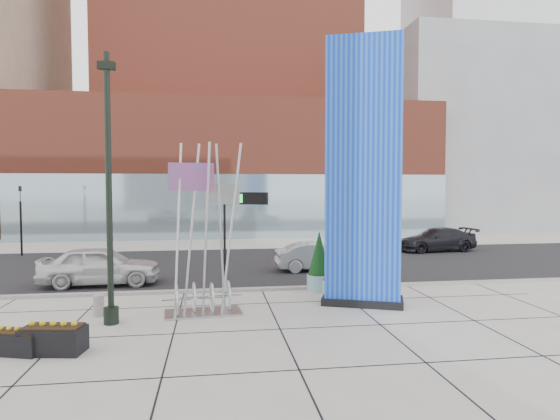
{
  "coord_description": "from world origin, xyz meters",
  "views": [
    {
      "loc": [
        -0.88,
        -14.08,
        4.12
      ],
      "look_at": [
        1.43,
        2.0,
        3.27
      ],
      "focal_mm": 30.0,
      "sensor_mm": 36.0,
      "label": 1
    }
  ],
  "objects": [
    {
      "name": "curb_edge",
      "position": [
        0.0,
        4.0,
        0.06
      ],
      "size": [
        80.0,
        0.3,
        0.12
      ],
      "primitive_type": "cube",
      "color": "gray",
      "rests_on": "ground"
    },
    {
      "name": "overhead_street_sign",
      "position": [
        0.21,
        3.8,
        3.32
      ],
      "size": [
        1.73,
        0.92,
        3.87
      ],
      "rotation": [
        0.0,
        0.0,
        -0.44
      ],
      "color": "black",
      "rests_on": "ground"
    },
    {
      "name": "box_planter_south",
      "position": [
        -4.8,
        -2.08,
        0.37
      ],
      "size": [
        1.57,
        0.96,
        0.81
      ],
      "rotation": [
        0.0,
        0.0,
        -0.16
      ],
      "color": "black",
      "rests_on": "ground"
    },
    {
      "name": "street_asphalt",
      "position": [
        0.0,
        10.0,
        0.01
      ],
      "size": [
        80.0,
        12.0,
        0.02
      ],
      "primitive_type": "cube",
      "color": "black",
      "rests_on": "ground"
    },
    {
      "name": "round_planter_mid",
      "position": [
        3.2,
        3.6,
        1.12
      ],
      "size": [
        0.95,
        0.95,
        2.36
      ],
      "color": "#83ACB1",
      "rests_on": "ground"
    },
    {
      "name": "car_dark_east",
      "position": [
        12.98,
        13.38,
        0.72
      ],
      "size": [
        5.16,
        2.49,
        1.45
      ],
      "primitive_type": "imported",
      "rotation": [
        0.0,
        0.0,
        -1.48
      ],
      "color": "black",
      "rests_on": "ground"
    },
    {
      "name": "tower_podium",
      "position": [
        1.0,
        27.0,
        5.5
      ],
      "size": [
        34.0,
        10.0,
        11.0
      ],
      "primitive_type": "cube",
      "color": "brown",
      "rests_on": "ground"
    },
    {
      "name": "building_grey_parking",
      "position": [
        26.0,
        32.0,
        9.0
      ],
      "size": [
        20.0,
        18.0,
        18.0
      ],
      "primitive_type": "cube",
      "color": "slate",
      "rests_on": "ground"
    },
    {
      "name": "building_pale_office",
      "position": [
        36.0,
        48.0,
        27.5
      ],
      "size": [
        16.0,
        16.0,
        55.0
      ],
      "primitive_type": "cube",
      "color": "#B2B7BC",
      "rests_on": "ground"
    },
    {
      "name": "round_planter_east",
      "position": [
        4.6,
        3.6,
        1.33
      ],
      "size": [
        1.13,
        1.13,
        2.81
      ],
      "color": "#83ACB1",
      "rests_on": "ground"
    },
    {
      "name": "ground",
      "position": [
        0.0,
        0.0,
        0.0
      ],
      "size": [
        160.0,
        160.0,
        0.0
      ],
      "primitive_type": "plane",
      "color": "#9E9991",
      "rests_on": "ground"
    },
    {
      "name": "traffic_signal",
      "position": [
        -12.0,
        15.0,
        2.3
      ],
      "size": [
        0.15,
        0.18,
        4.1
      ],
      "color": "black",
      "rests_on": "ground"
    },
    {
      "name": "lamp_post",
      "position": [
        -3.91,
        0.25,
        3.27
      ],
      "size": [
        0.51,
        0.44,
        8.0
      ],
      "rotation": [
        0.0,
        0.0,
        0.03
      ],
      "color": "black",
      "rests_on": "ground"
    },
    {
      "name": "concrete_bollard",
      "position": [
        -4.48,
        1.15,
        0.33
      ],
      "size": [
        0.34,
        0.34,
        0.67
      ],
      "primitive_type": "cylinder",
      "color": "gray",
      "rests_on": "ground"
    },
    {
      "name": "car_silver_mid",
      "position": [
        4.14,
        7.9,
        0.68
      ],
      "size": [
        4.15,
        1.5,
        1.36
      ],
      "primitive_type": "imported",
      "rotation": [
        0.0,
        0.0,
        1.59
      ],
      "color": "#A5A7AD",
      "rests_on": "ground"
    },
    {
      "name": "car_white_west",
      "position": [
        -5.51,
        5.91,
        0.81
      ],
      "size": [
        4.81,
        2.07,
        1.62
      ],
      "primitive_type": "imported",
      "rotation": [
        0.0,
        0.0,
        1.61
      ],
      "color": "silver",
      "rests_on": "ground"
    },
    {
      "name": "round_planter_west",
      "position": [
        3.53,
        2.37,
        1.13
      ],
      "size": [
        0.95,
        0.95,
        2.38
      ],
      "color": "#83ACB1",
      "rests_on": "ground"
    },
    {
      "name": "tower_glass_front",
      "position": [
        1.0,
        22.2,
        2.5
      ],
      "size": [
        34.0,
        0.6,
        5.0
      ],
      "primitive_type": "cube",
      "color": "#8CA5B2",
      "rests_on": "ground"
    },
    {
      "name": "box_planter_north",
      "position": [
        -5.66,
        -2.0,
        0.31
      ],
      "size": [
        1.36,
        0.95,
        0.68
      ],
      "rotation": [
        0.0,
        0.0,
        -0.3
      ],
      "color": "black",
      "rests_on": "ground"
    },
    {
      "name": "public_art_sculpture",
      "position": [
        -1.2,
        0.97,
        1.44
      ],
      "size": [
        2.53,
        1.44,
        5.5
      ],
      "rotation": [
        0.0,
        0.0,
        0.1
      ],
      "color": "#B4B7B9",
      "rests_on": "ground"
    },
    {
      "name": "blue_pylon",
      "position": [
        4.24,
        1.4,
        4.41
      ],
      "size": [
        2.99,
        2.12,
        9.13
      ],
      "rotation": [
        0.0,
        0.0,
        -0.37
      ],
      "color": "#0D37D1",
      "rests_on": "ground"
    }
  ]
}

